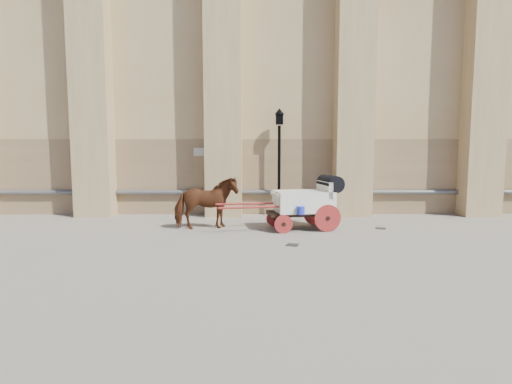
{
  "coord_description": "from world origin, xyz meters",
  "views": [
    {
      "loc": [
        0.13,
        -11.89,
        2.53
      ],
      "look_at": [
        0.23,
        0.95,
        1.21
      ],
      "focal_mm": 28.0,
      "sensor_mm": 36.0,
      "label": 1
    }
  ],
  "objects": [
    {
      "name": "carriage",
      "position": [
        1.9,
        0.96,
        0.94
      ],
      "size": [
        4.12,
        1.74,
        1.75
      ],
      "rotation": [
        0.0,
        0.0,
        0.17
      ],
      "color": "black",
      "rests_on": "ground"
    },
    {
      "name": "drain_grate_near",
      "position": [
        1.2,
        -1.33,
        0.01
      ],
      "size": [
        0.41,
        0.41,
        0.01
      ],
      "primitive_type": "cube",
      "rotation": [
        0.0,
        0.0,
        -0.33
      ],
      "color": "black",
      "rests_on": "ground"
    },
    {
      "name": "horse",
      "position": [
        -1.4,
        0.96,
        0.85
      ],
      "size": [
        2.17,
        1.36,
        1.7
      ],
      "primitive_type": "imported",
      "rotation": [
        0.0,
        0.0,
        1.81
      ],
      "color": "#5E3117",
      "rests_on": "ground"
    },
    {
      "name": "cathedral",
      "position": [
        2.07,
        7.81,
        9.01
      ],
      "size": [
        44.8,
        9.2,
        19.2
      ],
      "color": "tan",
      "rests_on": "ground"
    },
    {
      "name": "ground",
      "position": [
        0.0,
        0.0,
        0.0
      ],
      "size": [
        90.0,
        90.0,
        0.0
      ],
      "primitive_type": "plane",
      "color": "gray",
      "rests_on": "ground"
    },
    {
      "name": "drain_grate_far",
      "position": [
        4.32,
        0.96,
        0.01
      ],
      "size": [
        0.42,
        0.42,
        0.01
      ],
      "primitive_type": "cube",
      "rotation": [
        0.0,
        0.0,
        -0.42
      ],
      "color": "black",
      "rests_on": "ground"
    },
    {
      "name": "street_lamp",
      "position": [
        1.14,
        3.52,
        2.22
      ],
      "size": [
        0.39,
        0.39,
        4.15
      ],
      "color": "black",
      "rests_on": "ground"
    }
  ]
}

